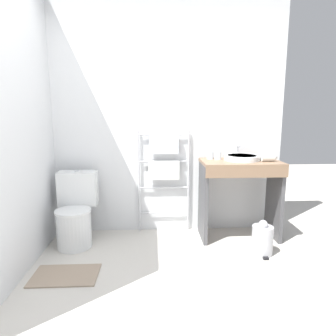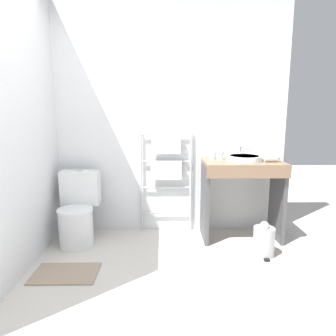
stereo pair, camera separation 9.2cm
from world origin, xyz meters
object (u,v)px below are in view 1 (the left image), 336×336
(cup_near_wall, at_px, (210,155))
(cup_near_edge, at_px, (218,156))
(toilet, at_px, (75,213))
(trash_bin, at_px, (262,239))
(sink_basin, at_px, (242,158))
(hair_dryer, at_px, (268,157))
(towel_radiator, at_px, (164,164))

(cup_near_wall, distance_m, cup_near_edge, 0.09)
(toilet, xyz_separation_m, trash_bin, (1.91, -0.35, -0.18))
(toilet, bearing_deg, trash_bin, -10.36)
(cup_near_edge, bearing_deg, trash_bin, -55.82)
(toilet, height_order, trash_bin, toilet)
(sink_basin, height_order, cup_near_wall, cup_near_wall)
(cup_near_wall, relative_size, trash_bin, 0.24)
(cup_near_wall, bearing_deg, trash_bin, -52.33)
(cup_near_edge, relative_size, hair_dryer, 0.47)
(trash_bin, bearing_deg, cup_near_edge, 124.18)
(sink_basin, bearing_deg, cup_near_edge, 164.85)
(hair_dryer, xyz_separation_m, trash_bin, (-0.16, -0.39, -0.76))
(trash_bin, bearing_deg, toilet, 169.64)
(toilet, distance_m, cup_near_wall, 1.60)
(sink_basin, distance_m, hair_dryer, 0.27)
(toilet, bearing_deg, towel_radiator, 17.45)
(cup_near_wall, relative_size, hair_dryer, 0.47)
(toilet, relative_size, sink_basin, 2.02)
(cup_near_edge, bearing_deg, hair_dryer, -14.57)
(toilet, relative_size, cup_near_wall, 8.94)
(toilet, relative_size, hair_dryer, 4.18)
(toilet, relative_size, cup_near_edge, 8.87)
(sink_basin, relative_size, hair_dryer, 2.07)
(sink_basin, distance_m, cup_near_edge, 0.26)
(towel_radiator, height_order, trash_bin, towel_radiator)
(towel_radiator, xyz_separation_m, hair_dryer, (1.11, -0.26, 0.10))
(toilet, distance_m, sink_basin, 1.89)
(hair_dryer, relative_size, trash_bin, 0.52)
(trash_bin, bearing_deg, towel_radiator, 145.75)
(towel_radiator, relative_size, cup_near_edge, 13.75)
(cup_near_wall, xyz_separation_m, trash_bin, (0.43, -0.56, -0.77))
(hair_dryer, bearing_deg, trash_bin, -112.34)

